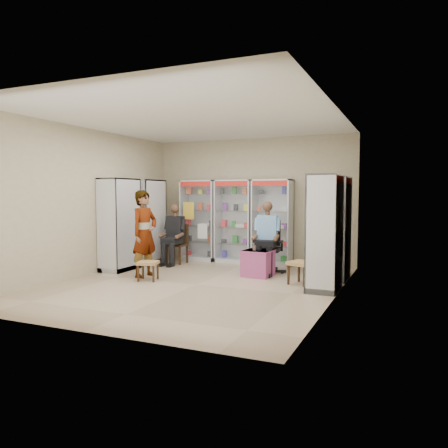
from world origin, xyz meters
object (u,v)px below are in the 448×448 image
at_px(cabinet_right_far, 335,228).
at_px(cabinet_left_near, 120,225).
at_px(wooden_chair, 177,244).
at_px(seated_shopkeeper, 267,240).
at_px(office_chair, 268,247).
at_px(cabinet_back_right, 272,222).
at_px(cabinet_back_mid, 235,221).
at_px(woven_stool_b, 148,271).
at_px(pink_trunk, 258,263).
at_px(cabinet_right_near, 325,233).
at_px(cabinet_left_far, 148,222).
at_px(woven_stool_a, 301,273).
at_px(standing_man, 145,234).
at_px(cabinet_back_left, 200,220).

relative_size(cabinet_right_far, cabinet_left_near, 1.00).
xyz_separation_m(wooden_chair, seated_shopkeeper, (2.38, -0.36, 0.24)).
height_order(wooden_chair, office_chair, office_chair).
distance_m(cabinet_right_far, wooden_chair, 3.84).
bearing_deg(cabinet_right_far, office_chair, 86.33).
distance_m(cabinet_back_right, wooden_chair, 2.33).
height_order(wooden_chair, seated_shopkeeper, seated_shopkeeper).
height_order(cabinet_back_mid, cabinet_right_far, same).
distance_m(cabinet_left_near, woven_stool_b, 1.62).
height_order(wooden_chair, woven_stool_b, wooden_chair).
relative_size(cabinet_right_far, pink_trunk, 3.62).
height_order(cabinet_back_mid, office_chair, cabinet_back_mid).
xyz_separation_m(cabinet_back_right, cabinet_right_near, (1.63, -2.23, 0.00)).
bearing_deg(wooden_chair, cabinet_left_near, -117.61).
bearing_deg(cabinet_right_far, cabinet_left_near, 101.41).
distance_m(wooden_chair, seated_shopkeeper, 2.42).
distance_m(cabinet_left_far, woven_stool_a, 4.19).
relative_size(cabinet_right_far, cabinet_left_far, 1.00).
relative_size(pink_trunk, woven_stool_b, 1.49).
distance_m(cabinet_left_near, wooden_chair, 1.56).
relative_size(cabinet_left_near, office_chair, 1.80).
relative_size(cabinet_back_mid, cabinet_left_far, 1.00).
bearing_deg(wooden_chair, office_chair, -7.42).
xyz_separation_m(pink_trunk, woven_stool_a, (0.99, -0.43, -0.05)).
bearing_deg(woven_stool_b, wooden_chair, 104.31).
bearing_deg(woven_stool_a, wooden_chair, 160.00).
bearing_deg(cabinet_left_near, standing_man, 66.24).
xyz_separation_m(cabinet_left_far, woven_stool_b, (1.20, -1.82, -0.81)).
distance_m(cabinet_back_left, cabinet_back_right, 1.90).
height_order(office_chair, standing_man, standing_man).
distance_m(pink_trunk, woven_stool_b, 2.19).
distance_m(cabinet_back_mid, wooden_chair, 1.50).
bearing_deg(woven_stool_b, cabinet_right_far, 26.41).
distance_m(cabinet_back_right, office_chair, 1.16).
xyz_separation_m(cabinet_left_far, cabinet_left_near, (0.00, -1.10, 0.00)).
relative_size(cabinet_right_far, office_chair, 1.80).
height_order(cabinet_back_left, pink_trunk, cabinet_back_left).
bearing_deg(cabinet_back_left, cabinet_left_near, -114.61).
height_order(seated_shopkeeper, woven_stool_b, seated_shopkeeper).
bearing_deg(pink_trunk, cabinet_back_mid, 126.67).
bearing_deg(seated_shopkeeper, cabinet_left_near, -170.02).
bearing_deg(pink_trunk, wooden_chair, 161.57).
height_order(cabinet_back_mid, cabinet_right_near, same).
height_order(cabinet_left_far, pink_trunk, cabinet_left_far).
bearing_deg(pink_trunk, cabinet_left_near, -170.03).
height_order(cabinet_left_near, pink_trunk, cabinet_left_near).
relative_size(cabinet_back_right, seated_shopkeeper, 1.41).
height_order(cabinet_back_right, cabinet_left_far, same).
bearing_deg(cabinet_back_right, cabinet_back_mid, 180.00).
bearing_deg(office_chair, woven_stool_b, -144.58).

